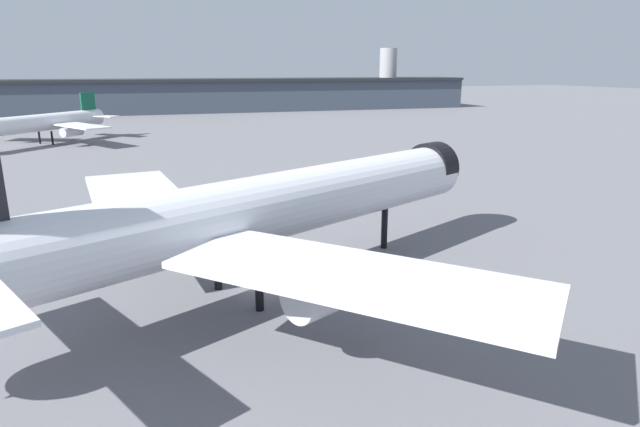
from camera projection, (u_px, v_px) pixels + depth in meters
ground at (266, 287)px, 47.59m from camera, size 900.00×900.00×0.00m
airliner_near_gate at (257, 211)px, 44.79m from camera, size 55.91×50.05×16.46m
airliner_far_taxiway at (38, 123)px, 133.64m from camera, size 36.52×38.20×12.32m
terminal_building at (227, 94)px, 238.14m from camera, size 228.96×34.92×27.88m
traffic_cone_wingtip at (382, 201)px, 77.11m from camera, size 0.55×0.55×0.68m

